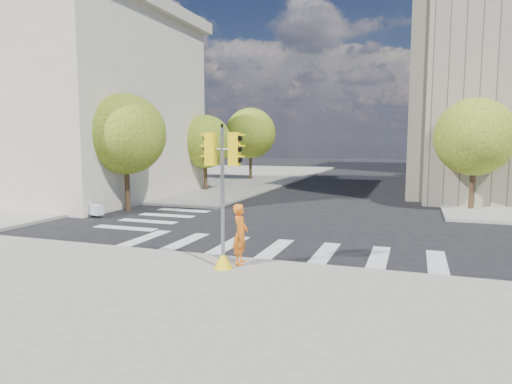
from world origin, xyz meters
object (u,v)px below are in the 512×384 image
at_px(lamp_far, 457,132).
at_px(planter_wall, 69,205).
at_px(lamp_near, 476,129).
at_px(photographer, 240,234).
at_px(traffic_signal, 223,209).

height_order(lamp_far, planter_wall, lamp_far).
xyz_separation_m(lamp_near, planter_wall, (-21.00, -11.77, -4.18)).
distance_m(lamp_near, planter_wall, 24.43).
distance_m(lamp_near, photographer, 20.85).
height_order(lamp_far, traffic_signal, lamp_far).
xyz_separation_m(lamp_far, photographer, (-8.36, -32.77, -3.51)).
xyz_separation_m(traffic_signal, planter_wall, (-12.33, 7.63, -1.51)).
bearing_deg(lamp_near, photographer, -114.02).
bearing_deg(lamp_near, traffic_signal, -114.08).
distance_m(lamp_near, traffic_signal, 21.41).
bearing_deg(lamp_far, lamp_near, -90.00).
relative_size(photographer, planter_wall, 0.31).
relative_size(lamp_far, planter_wall, 1.35).
distance_m(lamp_far, traffic_signal, 34.60).
bearing_deg(photographer, planter_wall, 54.27).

